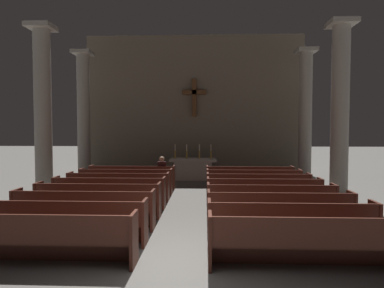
# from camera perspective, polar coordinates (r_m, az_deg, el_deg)

# --- Properties ---
(ground_plane) EXTENTS (80.00, 80.00, 0.00)m
(ground_plane) POSITION_cam_1_polar(r_m,az_deg,el_deg) (6.21, -3.47, -20.20)
(ground_plane) COLOR #66635E
(pew_left_row_1) EXTENTS (3.39, 0.50, 0.95)m
(pew_left_row_1) POSITION_cam_1_polar(r_m,az_deg,el_deg) (6.64, -24.62, -14.50)
(pew_left_row_1) COLOR #4C2319
(pew_left_row_1) RESTS_ON ground
(pew_left_row_2) EXTENTS (3.39, 0.50, 0.95)m
(pew_left_row_2) POSITION_cam_1_polar(r_m,az_deg,el_deg) (7.56, -20.91, -12.34)
(pew_left_row_2) COLOR #4C2319
(pew_left_row_2) RESTS_ON ground
(pew_left_row_3) EXTENTS (3.39, 0.50, 0.95)m
(pew_left_row_3) POSITION_cam_1_polar(r_m,az_deg,el_deg) (8.51, -18.06, -10.61)
(pew_left_row_3) COLOR #4C2319
(pew_left_row_3) RESTS_ON ground
(pew_left_row_4) EXTENTS (3.39, 0.50, 0.95)m
(pew_left_row_4) POSITION_cam_1_polar(r_m,az_deg,el_deg) (9.49, -15.81, -9.22)
(pew_left_row_4) COLOR #4C2319
(pew_left_row_4) RESTS_ON ground
(pew_left_row_5) EXTENTS (3.39, 0.50, 0.95)m
(pew_left_row_5) POSITION_cam_1_polar(r_m,az_deg,el_deg) (10.48, -14.00, -8.08)
(pew_left_row_5) COLOR #4C2319
(pew_left_row_5) RESTS_ON ground
(pew_left_row_6) EXTENTS (3.39, 0.50, 0.95)m
(pew_left_row_6) POSITION_cam_1_polar(r_m,az_deg,el_deg) (11.48, -12.51, -7.13)
(pew_left_row_6) COLOR #4C2319
(pew_left_row_6) RESTS_ON ground
(pew_left_row_7) EXTENTS (3.39, 0.50, 0.95)m
(pew_left_row_7) POSITION_cam_1_polar(r_m,az_deg,el_deg) (12.49, -11.26, -6.33)
(pew_left_row_7) COLOR #4C2319
(pew_left_row_7) RESTS_ON ground
(pew_left_row_8) EXTENTS (3.39, 0.50, 0.95)m
(pew_left_row_8) POSITION_cam_1_polar(r_m,az_deg,el_deg) (13.51, -10.21, -5.64)
(pew_left_row_8) COLOR #4C2319
(pew_left_row_8) RESTS_ON ground
(pew_right_row_1) EXTENTS (3.39, 0.50, 0.95)m
(pew_right_row_1) POSITION_cam_1_polar(r_m,az_deg,el_deg) (6.22, 19.19, -15.59)
(pew_right_row_1) COLOR #4C2319
(pew_right_row_1) RESTS_ON ground
(pew_right_row_2) EXTENTS (3.39, 0.50, 0.95)m
(pew_right_row_2) POSITION_cam_1_polar(r_m,az_deg,el_deg) (7.20, 16.68, -13.04)
(pew_right_row_2) COLOR #4C2319
(pew_right_row_2) RESTS_ON ground
(pew_right_row_3) EXTENTS (3.39, 0.50, 0.95)m
(pew_right_row_3) POSITION_cam_1_polar(r_m,az_deg,el_deg) (8.19, 14.81, -11.10)
(pew_right_row_3) COLOR #4C2319
(pew_right_row_3) RESTS_ON ground
(pew_right_row_4) EXTENTS (3.39, 0.50, 0.95)m
(pew_right_row_4) POSITION_cam_1_polar(r_m,az_deg,el_deg) (9.20, 13.37, -9.56)
(pew_right_row_4) COLOR #4C2319
(pew_right_row_4) RESTS_ON ground
(pew_right_row_5) EXTENTS (3.39, 0.50, 0.95)m
(pew_right_row_5) POSITION_cam_1_polar(r_m,az_deg,el_deg) (10.22, 12.22, -8.33)
(pew_right_row_5) COLOR #4C2319
(pew_right_row_5) RESTS_ON ground
(pew_right_row_6) EXTENTS (3.39, 0.50, 0.95)m
(pew_right_row_6) POSITION_cam_1_polar(r_m,az_deg,el_deg) (11.24, 11.28, -7.32)
(pew_right_row_6) COLOR #4C2319
(pew_right_row_6) RESTS_ON ground
(pew_right_row_7) EXTENTS (3.39, 0.50, 0.95)m
(pew_right_row_7) POSITION_cam_1_polar(r_m,az_deg,el_deg) (12.27, 10.51, -6.48)
(pew_right_row_7) COLOR #4C2319
(pew_right_row_7) RESTS_ON ground
(pew_right_row_8) EXTENTS (3.39, 0.50, 0.95)m
(pew_right_row_8) POSITION_cam_1_polar(r_m,az_deg,el_deg) (13.31, 9.86, -5.77)
(pew_right_row_8) COLOR #4C2319
(pew_right_row_8) RESTS_ON ground
(column_left_second) EXTENTS (0.89, 0.89, 6.09)m
(column_left_second) POSITION_cam_1_polar(r_m,az_deg,el_deg) (13.02, -24.21, 4.81)
(column_left_second) COLOR #9E998E
(column_left_second) RESTS_ON ground
(column_right_second) EXTENTS (0.89, 0.89, 6.09)m
(column_right_second) POSITION_cam_1_polar(r_m,az_deg,el_deg) (12.55, 24.04, 4.91)
(column_right_second) COLOR #9E998E
(column_right_second) RESTS_ON ground
(column_left_third) EXTENTS (0.89, 0.89, 6.09)m
(column_left_third) POSITION_cam_1_polar(r_m,az_deg,el_deg) (16.67, -18.10, 4.38)
(column_left_third) COLOR #9E998E
(column_left_third) RESTS_ON ground
(column_right_third) EXTENTS (0.89, 0.89, 6.09)m
(column_right_third) POSITION_cam_1_polar(r_m,az_deg,el_deg) (16.30, 18.85, 4.41)
(column_right_third) COLOR #9E998E
(column_right_third) RESTS_ON ground
(altar) EXTENTS (2.20, 0.90, 1.01)m
(altar) POSITION_cam_1_polar(r_m,az_deg,el_deg) (15.77, 0.17, -4.22)
(altar) COLOR #BCB7AD
(altar) RESTS_ON ground
(candlestick_outer_left) EXTENTS (0.16, 0.16, 0.67)m
(candlestick_outer_left) POSITION_cam_1_polar(r_m,az_deg,el_deg) (15.75, -2.92, -1.71)
(candlestick_outer_left) COLOR #B79338
(candlestick_outer_left) RESTS_ON altar
(candlestick_inner_left) EXTENTS (0.16, 0.16, 0.67)m
(candlestick_inner_left) POSITION_cam_1_polar(r_m,az_deg,el_deg) (15.71, -0.93, -1.71)
(candlestick_inner_left) COLOR #B79338
(candlestick_inner_left) RESTS_ON altar
(candlestick_inner_right) EXTENTS (0.16, 0.16, 0.67)m
(candlestick_inner_right) POSITION_cam_1_polar(r_m,az_deg,el_deg) (15.69, 1.26, -1.72)
(candlestick_inner_right) COLOR #B79338
(candlestick_inner_right) RESTS_ON altar
(candlestick_outer_right) EXTENTS (0.16, 0.16, 0.67)m
(candlestick_outer_right) POSITION_cam_1_polar(r_m,az_deg,el_deg) (15.69, 3.27, -1.72)
(candlestick_outer_right) COLOR #B79338
(candlestick_outer_right) RESTS_ON altar
(apse_with_cross) EXTENTS (11.38, 0.48, 7.31)m
(apse_with_cross) POSITION_cam_1_polar(r_m,az_deg,el_deg) (17.66, 0.41, 6.67)
(apse_with_cross) COLOR #706656
(apse_with_cross) RESTS_ON ground
(lone_worshipper) EXTENTS (0.32, 0.43, 1.32)m
(lone_worshipper) POSITION_cam_1_polar(r_m,az_deg,el_deg) (13.31, -5.13, -4.80)
(lone_worshipper) COLOR #26262B
(lone_worshipper) RESTS_ON ground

